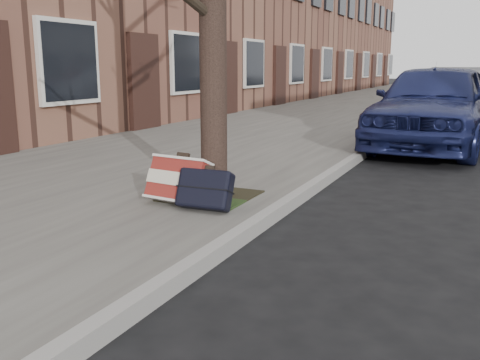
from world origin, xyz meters
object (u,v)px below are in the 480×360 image
at_px(suitcase_navy, 205,189).
at_px(car_near_mid, 458,94).
at_px(suitcase_red, 178,181).
at_px(car_near_front, 434,105).

xyz_separation_m(suitcase_navy, car_near_mid, (1.52, 11.24, 0.38)).
xyz_separation_m(suitcase_red, suitcase_navy, (0.34, -0.07, -0.03)).
bearing_deg(suitcase_red, car_near_mid, 87.73).
bearing_deg(car_near_mid, car_near_front, -89.49).
distance_m(suitcase_navy, car_near_front, 5.95).
relative_size(suitcase_red, suitcase_navy, 1.17).
xyz_separation_m(car_near_front, car_near_mid, (0.08, 5.49, -0.06)).
bearing_deg(car_near_mid, suitcase_red, -98.10).
xyz_separation_m(suitcase_red, car_near_front, (1.78, 5.69, 0.41)).
bearing_deg(suitcase_red, car_near_front, 79.80).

